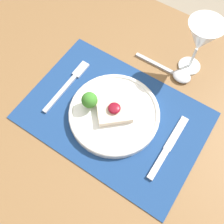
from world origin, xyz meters
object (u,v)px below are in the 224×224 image
dinner_plate (111,113)px  wine_glass_near (201,38)px  spoon (176,74)px  fork (70,83)px  knife (166,151)px

dinner_plate → wine_glass_near: bearing=68.3°
dinner_plate → spoon: (0.09, 0.21, -0.01)m
fork → spoon: 0.31m
fork → spoon: bearing=41.3°
dinner_plate → spoon: 0.23m
dinner_plate → fork: (-0.16, 0.02, -0.01)m
spoon → wine_glass_near: size_ratio=1.05×
knife → spoon: (-0.08, 0.22, 0.00)m
dinner_plate → spoon: size_ratio=1.35×
spoon → knife: bearing=-71.9°
wine_glass_near → fork: bearing=-136.9°
knife → wine_glass_near: 0.30m
dinner_plate → spoon: dinner_plate is taller
dinner_plate → fork: bearing=173.2°
knife → wine_glass_near: wine_glass_near is taller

